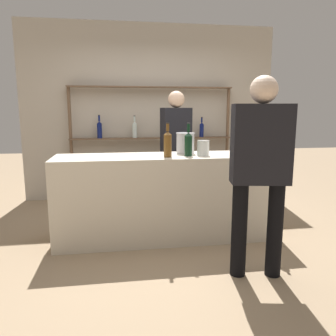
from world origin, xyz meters
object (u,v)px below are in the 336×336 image
counter_bottle_2 (188,143)px  ice_bucket (185,143)px  counter_bottle_1 (168,143)px  cork_jar (203,148)px  counter_bottle_0 (265,144)px  server_behind_counter (176,142)px  customer_right (260,163)px

counter_bottle_2 → ice_bucket: size_ratio=1.53×
counter_bottle_1 → cork_jar: (0.40, 0.05, -0.06)m
counter_bottle_0 → cork_jar: size_ratio=1.95×
counter_bottle_0 → counter_bottle_2: (-0.83, 0.11, 0.01)m
server_behind_counter → counter_bottle_2: bearing=-17.8°
counter_bottle_2 → customer_right: size_ratio=0.21×
counter_bottle_1 → customer_right: customer_right is taller
customer_right → ice_bucket: bearing=30.0°
ice_bucket → server_behind_counter: server_behind_counter is taller
counter_bottle_2 → customer_right: bearing=-64.7°
counter_bottle_0 → server_behind_counter: 1.32m
counter_bottle_1 → counter_bottle_2: bearing=12.2°
ice_bucket → customer_right: 1.21m
counter_bottle_0 → counter_bottle_1: counter_bottle_1 is taller
counter_bottle_0 → server_behind_counter: server_behind_counter is taller
server_behind_counter → cork_jar: bearing=-7.8°
counter_bottle_2 → counter_bottle_0: bearing=-7.4°
ice_bucket → cork_jar: 0.28m
counter_bottle_2 → server_behind_counter: server_behind_counter is taller
cork_jar → customer_right: (0.26, -0.90, -0.03)m
ice_bucket → counter_bottle_1: bearing=-131.1°
server_behind_counter → counter_bottle_1: bearing=-30.8°
ice_bucket → cork_jar: size_ratio=1.41×
counter_bottle_0 → ice_bucket: (-0.81, 0.34, -0.01)m
server_behind_counter → customer_right: (0.39, -1.85, -0.01)m
cork_jar → server_behind_counter: bearing=98.0°
ice_bucket → cork_jar: (0.15, -0.23, -0.04)m
ice_bucket → server_behind_counter: bearing=88.5°
counter_bottle_0 → server_behind_counter: (-0.79, 1.05, -0.07)m
counter_bottle_1 → counter_bottle_2: 0.24m
ice_bucket → server_behind_counter: (0.02, 0.71, -0.06)m
counter_bottle_0 → cork_jar: bearing=170.7°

